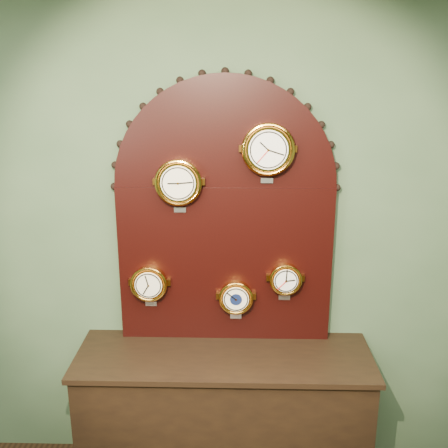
{
  "coord_description": "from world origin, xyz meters",
  "views": [
    {
      "loc": [
        0.07,
        -0.38,
        2.37
      ],
      "look_at": [
        0.0,
        2.25,
        1.58
      ],
      "focal_mm": 42.81,
      "sensor_mm": 36.0,
      "label": 1
    }
  ],
  "objects_px": {
    "display_board": "(225,205)",
    "tide_clock": "(286,279)",
    "barometer": "(236,297)",
    "hygrometer": "(149,283)",
    "arabic_clock": "(268,149)",
    "roman_clock": "(179,182)",
    "shop_counter": "(224,421)"
  },
  "relations": [
    {
      "from": "display_board",
      "to": "tide_clock",
      "type": "height_order",
      "value": "display_board"
    },
    {
      "from": "barometer",
      "to": "tide_clock",
      "type": "distance_m",
      "value": 0.3
    },
    {
      "from": "hygrometer",
      "to": "tide_clock",
      "type": "relative_size",
      "value": 1.11
    },
    {
      "from": "barometer",
      "to": "display_board",
      "type": "bearing_deg",
      "value": 134.21
    },
    {
      "from": "arabic_clock",
      "to": "hygrometer",
      "type": "height_order",
      "value": "arabic_clock"
    },
    {
      "from": "barometer",
      "to": "tide_clock",
      "type": "bearing_deg",
      "value": 0.12
    },
    {
      "from": "roman_clock",
      "to": "arabic_clock",
      "type": "bearing_deg",
      "value": -0.07
    },
    {
      "from": "arabic_clock",
      "to": "hygrometer",
      "type": "xyz_separation_m",
      "value": [
        -0.65,
        0.0,
        -0.76
      ]
    },
    {
      "from": "roman_clock",
      "to": "arabic_clock",
      "type": "xyz_separation_m",
      "value": [
        0.47,
        -0.0,
        0.18
      ]
    },
    {
      "from": "roman_clock",
      "to": "hygrometer",
      "type": "relative_size",
      "value": 1.16
    },
    {
      "from": "display_board",
      "to": "barometer",
      "type": "distance_m",
      "value": 0.53
    },
    {
      "from": "arabic_clock",
      "to": "barometer",
      "type": "height_order",
      "value": "arabic_clock"
    },
    {
      "from": "arabic_clock",
      "to": "hygrometer",
      "type": "distance_m",
      "value": 1.0
    },
    {
      "from": "hygrometer",
      "to": "barometer",
      "type": "xyz_separation_m",
      "value": [
        0.49,
        0.0,
        -0.08
      ]
    },
    {
      "from": "tide_clock",
      "to": "shop_counter",
      "type": "bearing_deg",
      "value": -155.54
    },
    {
      "from": "shop_counter",
      "to": "barometer",
      "type": "distance_m",
      "value": 0.73
    },
    {
      "from": "tide_clock",
      "to": "roman_clock",
      "type": "bearing_deg",
      "value": -179.82
    },
    {
      "from": "hygrometer",
      "to": "barometer",
      "type": "bearing_deg",
      "value": 0.02
    },
    {
      "from": "display_board",
      "to": "arabic_clock",
      "type": "distance_m",
      "value": 0.4
    },
    {
      "from": "display_board",
      "to": "arabic_clock",
      "type": "height_order",
      "value": "display_board"
    },
    {
      "from": "shop_counter",
      "to": "hygrometer",
      "type": "distance_m",
      "value": 0.91
    },
    {
      "from": "shop_counter",
      "to": "arabic_clock",
      "type": "xyz_separation_m",
      "value": [
        0.23,
        0.15,
        1.55
      ]
    },
    {
      "from": "hygrometer",
      "to": "tide_clock",
      "type": "height_order",
      "value": "tide_clock"
    },
    {
      "from": "shop_counter",
      "to": "display_board",
      "type": "distance_m",
      "value": 1.25
    },
    {
      "from": "shop_counter",
      "to": "roman_clock",
      "type": "xyz_separation_m",
      "value": [
        -0.24,
        0.15,
        1.37
      ]
    },
    {
      "from": "hygrometer",
      "to": "arabic_clock",
      "type": "bearing_deg",
      "value": -0.15
    },
    {
      "from": "hygrometer",
      "to": "barometer",
      "type": "distance_m",
      "value": 0.5
    },
    {
      "from": "arabic_clock",
      "to": "barometer",
      "type": "relative_size",
      "value": 1.32
    },
    {
      "from": "arabic_clock",
      "to": "tide_clock",
      "type": "distance_m",
      "value": 0.73
    },
    {
      "from": "display_board",
      "to": "hygrometer",
      "type": "distance_m",
      "value": 0.61
    },
    {
      "from": "roman_clock",
      "to": "hygrometer",
      "type": "distance_m",
      "value": 0.61
    },
    {
      "from": "display_board",
      "to": "roman_clock",
      "type": "xyz_separation_m",
      "value": [
        -0.24,
        -0.07,
        0.14
      ]
    }
  ]
}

